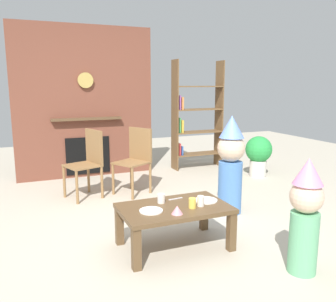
{
  "coord_description": "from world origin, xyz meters",
  "views": [
    {
      "loc": [
        -1.37,
        -3.23,
        1.5
      ],
      "look_at": [
        0.15,
        0.4,
        0.75
      ],
      "focal_mm": 38.08,
      "sensor_mm": 36.0,
      "label": 1
    }
  ],
  "objects_px": {
    "paper_cup_center": "(201,201)",
    "potted_plant_tall": "(259,153)",
    "child_in_pink": "(231,162)",
    "birthday_cake_slice": "(177,210)",
    "dining_chair_left": "(88,159)",
    "coffee_table": "(174,213)",
    "paper_cup_near_right": "(161,198)",
    "bookshelf": "(195,119)",
    "child_with_cone_hat": "(305,213)",
    "paper_cup_near_left": "(192,203)",
    "paper_plate_front": "(206,200)",
    "paper_plate_rear": "(151,211)",
    "dining_chair_middle": "(136,156)"
  },
  "relations": [
    {
      "from": "bookshelf",
      "to": "child_with_cone_hat",
      "type": "xyz_separation_m",
      "value": [
        -0.85,
        -3.6,
        -0.39
      ]
    },
    {
      "from": "coffee_table",
      "to": "paper_cup_near_left",
      "type": "bearing_deg",
      "value": -38.55
    },
    {
      "from": "coffee_table",
      "to": "potted_plant_tall",
      "type": "height_order",
      "value": "potted_plant_tall"
    },
    {
      "from": "child_in_pink",
      "to": "dining_chair_left",
      "type": "relative_size",
      "value": 1.27
    },
    {
      "from": "coffee_table",
      "to": "dining_chair_left",
      "type": "distance_m",
      "value": 1.89
    },
    {
      "from": "paper_cup_near_right",
      "to": "dining_chair_middle",
      "type": "relative_size",
      "value": 0.1
    },
    {
      "from": "paper_plate_front",
      "to": "potted_plant_tall",
      "type": "bearing_deg",
      "value": 42.68
    },
    {
      "from": "bookshelf",
      "to": "dining_chair_left",
      "type": "height_order",
      "value": "bookshelf"
    },
    {
      "from": "paper_cup_near_right",
      "to": "child_with_cone_hat",
      "type": "bearing_deg",
      "value": -47.89
    },
    {
      "from": "paper_cup_near_right",
      "to": "potted_plant_tall",
      "type": "distance_m",
      "value": 2.93
    },
    {
      "from": "child_with_cone_hat",
      "to": "child_in_pink",
      "type": "relative_size",
      "value": 0.82
    },
    {
      "from": "paper_cup_near_right",
      "to": "paper_cup_near_left",
      "type": "bearing_deg",
      "value": -48.83
    },
    {
      "from": "paper_cup_center",
      "to": "paper_plate_rear",
      "type": "height_order",
      "value": "paper_cup_center"
    },
    {
      "from": "paper_plate_front",
      "to": "child_with_cone_hat",
      "type": "bearing_deg",
      "value": -62.36
    },
    {
      "from": "coffee_table",
      "to": "paper_plate_front",
      "type": "height_order",
      "value": "paper_plate_front"
    },
    {
      "from": "coffee_table",
      "to": "child_with_cone_hat",
      "type": "bearing_deg",
      "value": -46.23
    },
    {
      "from": "birthday_cake_slice",
      "to": "dining_chair_left",
      "type": "xyz_separation_m",
      "value": [
        -0.38,
        2.02,
        0.07
      ]
    },
    {
      "from": "paper_cup_near_left",
      "to": "paper_cup_near_right",
      "type": "distance_m",
      "value": 0.31
    },
    {
      "from": "paper_plate_rear",
      "to": "birthday_cake_slice",
      "type": "distance_m",
      "value": 0.24
    },
    {
      "from": "paper_cup_near_right",
      "to": "paper_cup_center",
      "type": "distance_m",
      "value": 0.37
    },
    {
      "from": "paper_plate_front",
      "to": "dining_chair_middle",
      "type": "height_order",
      "value": "dining_chair_middle"
    },
    {
      "from": "paper_cup_near_left",
      "to": "child_with_cone_hat",
      "type": "xyz_separation_m",
      "value": [
        0.64,
        -0.7,
        0.05
      ]
    },
    {
      "from": "paper_plate_rear",
      "to": "dining_chair_middle",
      "type": "height_order",
      "value": "dining_chair_middle"
    },
    {
      "from": "potted_plant_tall",
      "to": "paper_plate_rear",
      "type": "bearing_deg",
      "value": -143.61
    },
    {
      "from": "coffee_table",
      "to": "paper_cup_center",
      "type": "bearing_deg",
      "value": -21.52
    },
    {
      "from": "dining_chair_left",
      "to": "dining_chair_middle",
      "type": "xyz_separation_m",
      "value": [
        0.64,
        -0.06,
        0.0
      ]
    },
    {
      "from": "paper_cup_center",
      "to": "paper_plate_rear",
      "type": "xyz_separation_m",
      "value": [
        -0.47,
        0.04,
        -0.04
      ]
    },
    {
      "from": "paper_plate_rear",
      "to": "paper_cup_near_left",
      "type": "bearing_deg",
      "value": -9.2
    },
    {
      "from": "paper_cup_near_left",
      "to": "paper_cup_center",
      "type": "bearing_deg",
      "value": 9.84
    },
    {
      "from": "paper_cup_center",
      "to": "dining_chair_left",
      "type": "xyz_separation_m",
      "value": [
        -0.66,
        1.92,
        0.06
      ]
    },
    {
      "from": "paper_cup_near_right",
      "to": "child_in_pink",
      "type": "bearing_deg",
      "value": 23.44
    },
    {
      "from": "paper_cup_near_left",
      "to": "paper_cup_near_right",
      "type": "relative_size",
      "value": 1.05
    },
    {
      "from": "paper_cup_center",
      "to": "potted_plant_tall",
      "type": "bearing_deg",
      "value": 42.71
    },
    {
      "from": "coffee_table",
      "to": "paper_cup_center",
      "type": "height_order",
      "value": "paper_cup_center"
    },
    {
      "from": "child_with_cone_hat",
      "to": "child_in_pink",
      "type": "height_order",
      "value": "child_in_pink"
    },
    {
      "from": "paper_cup_near_left",
      "to": "paper_plate_front",
      "type": "bearing_deg",
      "value": 30.94
    },
    {
      "from": "birthday_cake_slice",
      "to": "dining_chair_left",
      "type": "height_order",
      "value": "dining_chair_left"
    },
    {
      "from": "paper_cup_near_left",
      "to": "potted_plant_tall",
      "type": "distance_m",
      "value": 2.91
    },
    {
      "from": "paper_cup_near_right",
      "to": "child_in_pink",
      "type": "relative_size",
      "value": 0.08
    },
    {
      "from": "birthday_cake_slice",
      "to": "child_with_cone_hat",
      "type": "height_order",
      "value": "child_with_cone_hat"
    },
    {
      "from": "bookshelf",
      "to": "paper_cup_near_left",
      "type": "bearing_deg",
      "value": -117.26
    },
    {
      "from": "paper_cup_near_left",
      "to": "potted_plant_tall",
      "type": "relative_size",
      "value": 0.14
    },
    {
      "from": "paper_cup_center",
      "to": "paper_plate_rear",
      "type": "distance_m",
      "value": 0.47
    },
    {
      "from": "paper_cup_center",
      "to": "birthday_cake_slice",
      "type": "height_order",
      "value": "paper_cup_center"
    },
    {
      "from": "child_with_cone_hat",
      "to": "dining_chair_left",
      "type": "bearing_deg",
      "value": -19.08
    },
    {
      "from": "paper_cup_center",
      "to": "potted_plant_tall",
      "type": "xyz_separation_m",
      "value": [
        2.08,
        1.92,
        -0.06
      ]
    },
    {
      "from": "coffee_table",
      "to": "birthday_cake_slice",
      "type": "height_order",
      "value": "birthday_cake_slice"
    },
    {
      "from": "paper_cup_near_right",
      "to": "birthday_cake_slice",
      "type": "bearing_deg",
      "value": -86.59
    },
    {
      "from": "paper_cup_near_left",
      "to": "birthday_cake_slice",
      "type": "height_order",
      "value": "paper_cup_near_left"
    },
    {
      "from": "child_in_pink",
      "to": "potted_plant_tall",
      "type": "xyz_separation_m",
      "value": [
        1.34,
        1.25,
        -0.22
      ]
    }
  ]
}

